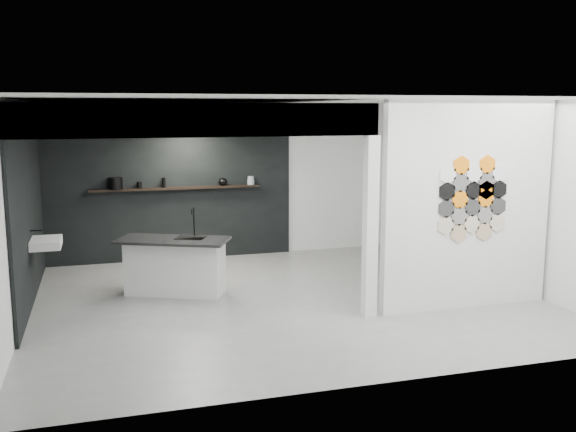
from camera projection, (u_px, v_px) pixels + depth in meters
The scene contains 17 objects.
floor at pixel (287, 299), 9.14m from camera, with size 7.00×6.00×0.01m, color slate.
partition_panel at pixel (467, 206), 8.59m from camera, with size 2.45×0.15×2.80m, color silver.
bay_clad_back at pixel (170, 195), 11.39m from camera, with size 4.40×0.04×2.35m, color black.
bay_clad_left at pixel (28, 218), 8.92m from camera, with size 0.04×4.00×2.35m, color black.
bulkhead at pixel (182, 118), 9.30m from camera, with size 4.40×4.00×0.40m, color silver.
corner_column at pixel (370, 227), 8.23m from camera, with size 0.16×0.16×2.35m, color silver.
fascia_beam at pixel (203, 120), 7.49m from camera, with size 4.40×0.16×0.40m, color silver.
wall_basin at pixel (46, 243), 8.85m from camera, with size 0.40×0.60×0.12m, color silver.
display_shelf at pixel (176, 188), 11.30m from camera, with size 3.00×0.15×0.04m, color black.
kitchen_island at pixel (175, 265), 9.34m from camera, with size 1.72×1.30×1.27m.
stockpot at pixel (115, 183), 10.99m from camera, with size 0.24×0.24×0.20m, color black.
kettle at pixel (223, 182), 11.52m from camera, with size 0.16×0.16×0.14m, color black.
glass_bowl at pixel (251, 182), 11.67m from camera, with size 0.13×0.13×0.09m, color gray.
glass_vase at pixel (251, 180), 11.66m from camera, with size 0.11×0.11×0.16m, color gray.
bottle_dark at pixel (164, 183), 11.22m from camera, with size 0.06×0.06×0.17m, color black.
utensil_cup at pixel (139, 185), 11.11m from camera, with size 0.09×0.09×0.11m, color black.
hex_tile_cluster at pixel (473, 199), 8.50m from camera, with size 1.04×0.02×1.16m.
Camera 1 is at (-2.49, -8.46, 2.67)m, focal length 40.00 mm.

